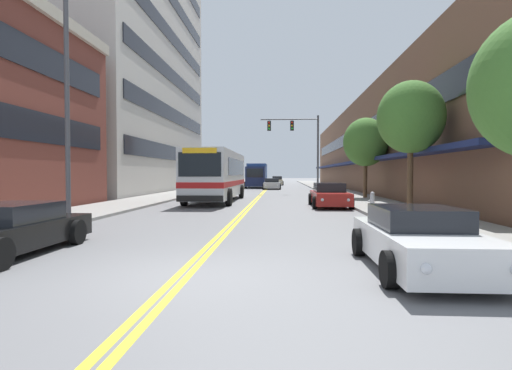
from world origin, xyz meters
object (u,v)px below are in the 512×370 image
(city_bus, at_px, (218,174))
(car_silver_moving_lead, at_px, (272,184))
(traffic_signal_mast, at_px, (299,138))
(car_champagne_parked_left_mid, at_px, (223,185))
(car_red_parked_right_mid, at_px, (329,196))
(street_lamp_left_near, at_px, (74,63))
(car_white_parked_right_foreground, at_px, (419,240))
(car_black_parked_left_near, at_px, (7,231))
(street_tree_right_mid, at_px, (411,118))
(car_beige_moving_second, at_px, (277,181))
(fire_hydrant, at_px, (372,201))
(street_tree_right_far, at_px, (366,142))
(box_truck, at_px, (257,175))

(city_bus, height_order, car_silver_moving_lead, city_bus)
(traffic_signal_mast, bearing_deg, car_champagne_parked_left_mid, 157.07)
(car_red_parked_right_mid, bearing_deg, street_lamp_left_near, -134.77)
(car_white_parked_right_foreground, bearing_deg, city_bus, 110.23)
(car_black_parked_left_near, height_order, street_lamp_left_near, street_lamp_left_near)
(car_black_parked_left_near, xyz_separation_m, car_silver_moving_lead, (5.13, 38.70, 0.05))
(car_black_parked_left_near, distance_m, car_white_parked_right_foreground, 8.89)
(traffic_signal_mast, bearing_deg, street_tree_right_mid, -78.02)
(car_beige_moving_second, bearing_deg, city_bus, -95.59)
(city_bus, bearing_deg, traffic_signal_mast, 62.07)
(car_black_parked_left_near, height_order, fire_hydrant, car_black_parked_left_near)
(car_white_parked_right_foreground, xyz_separation_m, traffic_signal_mast, (-0.94, 29.98, 4.59))
(fire_hydrant, bearing_deg, car_red_parked_right_mid, 111.54)
(city_bus, relative_size, car_champagne_parked_left_mid, 2.66)
(city_bus, height_order, street_tree_right_mid, street_tree_right_mid)
(traffic_signal_mast, relative_size, street_tree_right_far, 1.28)
(car_black_parked_left_near, bearing_deg, traffic_signal_mast, 74.82)
(car_black_parked_left_near, height_order, street_tree_right_mid, street_tree_right_mid)
(box_truck, xyz_separation_m, street_tree_right_mid, (9.01, -33.77, 2.75))
(car_red_parked_right_mid, relative_size, box_truck, 0.67)
(car_beige_moving_second, distance_m, street_lamp_left_near, 51.46)
(street_lamp_left_near, bearing_deg, car_beige_moving_second, 83.07)
(car_silver_moving_lead, distance_m, street_tree_right_mid, 29.98)
(car_champagne_parked_left_mid, distance_m, car_white_parked_right_foreground, 34.39)
(fire_hydrant, bearing_deg, box_truck, 102.40)
(traffic_signal_mast, bearing_deg, car_white_parked_right_foreground, -88.20)
(car_champagne_parked_left_mid, height_order, street_lamp_left_near, street_lamp_left_near)
(car_silver_moving_lead, relative_size, street_tree_right_far, 0.82)
(car_white_parked_right_foreground, distance_m, car_silver_moving_lead, 39.70)
(car_red_parked_right_mid, relative_size, street_lamp_left_near, 0.52)
(car_champagne_parked_left_mid, bearing_deg, city_bus, -82.89)
(box_truck, bearing_deg, street_tree_right_mid, -75.07)
(car_silver_moving_lead, bearing_deg, street_tree_right_mid, -76.60)
(car_red_parked_right_mid, bearing_deg, street_tree_right_far, 63.51)
(car_black_parked_left_near, xyz_separation_m, fire_hydrant, (10.40, 9.96, 0.02))
(car_champagne_parked_left_mid, distance_m, street_tree_right_far, 17.37)
(car_beige_moving_second, relative_size, traffic_signal_mast, 0.65)
(box_truck, bearing_deg, street_lamp_left_near, -95.25)
(street_tree_right_mid, bearing_deg, car_beige_moving_second, 98.09)
(car_white_parked_right_foreground, xyz_separation_m, car_beige_moving_second, (-3.27, 55.87, 0.09))
(car_champagne_parked_left_mid, relative_size, car_white_parked_right_foreground, 1.02)
(car_red_parked_right_mid, bearing_deg, traffic_signal_mast, 93.67)
(city_bus, height_order, box_truck, city_bus)
(car_beige_moving_second, height_order, street_tree_right_mid, street_tree_right_mid)
(traffic_signal_mast, bearing_deg, car_beige_moving_second, 95.13)
(city_bus, xyz_separation_m, street_tree_right_far, (10.31, 2.58, 2.26))
(car_black_parked_left_near, bearing_deg, fire_hydrant, 43.78)
(street_tree_right_mid, bearing_deg, traffic_signal_mast, 101.98)
(car_champagne_parked_left_mid, distance_m, fire_hydrant, 24.71)
(street_lamp_left_near, bearing_deg, street_tree_right_far, 51.76)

